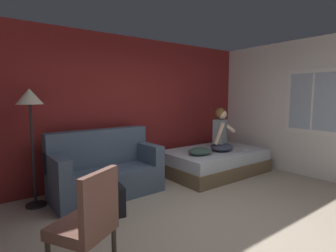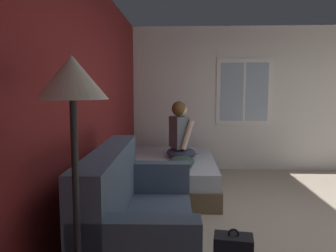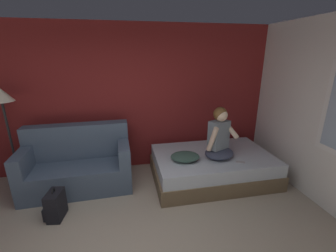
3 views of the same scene
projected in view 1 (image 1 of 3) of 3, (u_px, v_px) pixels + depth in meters
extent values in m
plane|color=tan|center=(222.00, 231.00, 3.11)|extent=(40.00, 40.00, 0.00)
cube|color=maroon|center=(121.00, 109.00, 5.00)|extent=(10.94, 0.16, 2.70)
cube|color=white|center=(313.00, 102.00, 5.01)|extent=(0.02, 1.04, 1.24)
cube|color=#9EB2C6|center=(312.00, 102.00, 5.00)|extent=(0.01, 0.88, 1.08)
cube|color=white|center=(312.00, 102.00, 5.00)|extent=(0.01, 0.04, 1.08)
cube|color=brown|center=(214.00, 166.00, 5.46)|extent=(2.10, 1.34, 0.26)
cube|color=silver|center=(214.00, 155.00, 5.43)|extent=(2.04, 1.30, 0.22)
cube|color=#47566B|center=(108.00, 182.00, 4.20)|extent=(1.72, 0.85, 0.44)
cube|color=#47566B|center=(99.00, 147.00, 4.37)|extent=(1.71, 0.29, 0.60)
cube|color=#47566B|center=(57.00, 167.00, 3.68)|extent=(0.20, 0.80, 0.32)
cube|color=#47566B|center=(147.00, 153.00, 4.62)|extent=(0.20, 0.80, 0.32)
cylinder|color=#382D23|center=(80.00, 239.00, 2.57)|extent=(0.04, 0.04, 0.40)
cylinder|color=#382D23|center=(114.00, 248.00, 2.42)|extent=(0.04, 0.04, 0.40)
cube|color=brown|center=(82.00, 228.00, 2.28)|extent=(0.63, 0.63, 0.10)
cube|color=brown|center=(100.00, 200.00, 2.17)|extent=(0.43, 0.29, 0.48)
ellipsoid|color=#383D51|center=(222.00, 147.00, 5.32)|extent=(0.65, 0.61, 0.16)
cube|color=slate|center=(220.00, 131.00, 5.30)|extent=(0.38, 0.32, 0.48)
cylinder|color=beige|center=(219.00, 134.00, 5.11)|extent=(0.16, 0.23, 0.44)
cylinder|color=beige|center=(226.00, 126.00, 5.40)|extent=(0.23, 0.37, 0.29)
sphere|color=beige|center=(221.00, 114.00, 5.25)|extent=(0.21, 0.21, 0.21)
ellipsoid|color=brown|center=(220.00, 114.00, 5.26)|extent=(0.30, 0.29, 0.23)
cube|color=black|center=(116.00, 200.00, 3.52)|extent=(0.22, 0.32, 0.40)
cube|color=black|center=(108.00, 208.00, 3.48)|extent=(0.09, 0.24, 0.18)
torus|color=black|center=(116.00, 185.00, 3.50)|extent=(0.03, 0.09, 0.09)
ellipsoid|color=#385147|center=(200.00, 151.00, 4.96)|extent=(0.52, 0.42, 0.14)
cube|color=#B7B7BC|center=(240.00, 151.00, 5.29)|extent=(0.16, 0.12, 0.01)
cylinder|color=black|center=(36.00, 205.00, 3.82)|extent=(0.28, 0.28, 0.03)
cylinder|color=black|center=(33.00, 155.00, 3.73)|extent=(0.04, 0.04, 1.45)
cone|color=beige|center=(29.00, 96.00, 3.64)|extent=(0.36, 0.36, 0.22)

